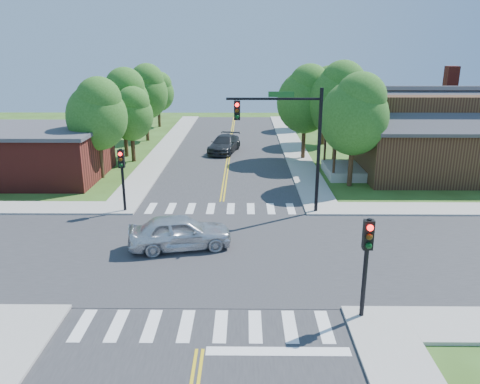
{
  "coord_description": "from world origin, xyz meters",
  "views": [
    {
      "loc": [
        1.41,
        -20.28,
        9.25
      ],
      "look_at": [
        1.19,
        2.57,
        2.2
      ],
      "focal_mm": 35.0,
      "sensor_mm": 36.0,
      "label": 1
    }
  ],
  "objects_px": {
    "signal_pole_nw": "(122,168)",
    "car_dgrey": "(224,144)",
    "signal_pole_se": "(367,250)",
    "signal_mast_ne": "(289,131)",
    "car_silver": "(180,233)",
    "house_ne": "(429,132)"
  },
  "relations": [
    {
      "from": "signal_pole_nw",
      "to": "car_dgrey",
      "type": "relative_size",
      "value": 0.67
    },
    {
      "from": "signal_pole_se",
      "to": "car_dgrey",
      "type": "height_order",
      "value": "signal_pole_se"
    },
    {
      "from": "signal_mast_ne",
      "to": "signal_pole_nw",
      "type": "distance_m",
      "value": 9.76
    },
    {
      "from": "signal_pole_nw",
      "to": "car_dgrey",
      "type": "xyz_separation_m",
      "value": [
        5.16,
        16.44,
        -1.89
      ]
    },
    {
      "from": "signal_pole_nw",
      "to": "car_silver",
      "type": "distance_m",
      "value": 6.75
    },
    {
      "from": "signal_pole_nw",
      "to": "house_ne",
      "type": "bearing_deg",
      "value": 22.69
    },
    {
      "from": "car_silver",
      "to": "car_dgrey",
      "type": "bearing_deg",
      "value": -15.12
    },
    {
      "from": "signal_mast_ne",
      "to": "car_dgrey",
      "type": "xyz_separation_m",
      "value": [
        -4.35,
        16.43,
        -4.08
      ]
    },
    {
      "from": "signal_mast_ne",
      "to": "house_ne",
      "type": "relative_size",
      "value": 0.55
    },
    {
      "from": "signal_pole_se",
      "to": "car_silver",
      "type": "relative_size",
      "value": 0.73
    },
    {
      "from": "car_silver",
      "to": "signal_pole_nw",
      "type": "bearing_deg",
      "value": 25.49
    },
    {
      "from": "signal_pole_nw",
      "to": "house_ne",
      "type": "relative_size",
      "value": 0.29
    },
    {
      "from": "house_ne",
      "to": "signal_pole_nw",
      "type": "bearing_deg",
      "value": -157.31
    },
    {
      "from": "signal_pole_se",
      "to": "car_silver",
      "type": "xyz_separation_m",
      "value": [
        -7.26,
        6.04,
        -1.83
      ]
    },
    {
      "from": "signal_mast_ne",
      "to": "signal_pole_nw",
      "type": "relative_size",
      "value": 1.89
    },
    {
      "from": "car_dgrey",
      "to": "car_silver",
      "type": "bearing_deg",
      "value": -80.95
    },
    {
      "from": "signal_pole_nw",
      "to": "house_ne",
      "type": "xyz_separation_m",
      "value": [
        20.71,
        8.66,
        0.67
      ]
    },
    {
      "from": "signal_mast_ne",
      "to": "car_silver",
      "type": "height_order",
      "value": "signal_mast_ne"
    },
    {
      "from": "car_silver",
      "to": "signal_mast_ne",
      "type": "bearing_deg",
      "value": -59.03
    },
    {
      "from": "signal_mast_ne",
      "to": "signal_pole_se",
      "type": "xyz_separation_m",
      "value": [
        1.69,
        -11.21,
        -2.19
      ]
    },
    {
      "from": "signal_pole_se",
      "to": "signal_pole_nw",
      "type": "relative_size",
      "value": 1.0
    },
    {
      "from": "signal_mast_ne",
      "to": "car_silver",
      "type": "distance_m",
      "value": 8.6
    }
  ]
}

